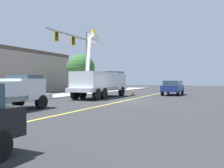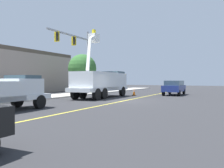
{
  "view_description": "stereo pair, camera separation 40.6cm",
  "coord_description": "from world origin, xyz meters",
  "px_view_note": "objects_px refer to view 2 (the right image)",
  "views": [
    {
      "loc": [
        -18.18,
        -8.99,
        1.77
      ],
      "look_at": [
        0.84,
        1.65,
        1.4
      ],
      "focal_mm": 38.56,
      "sensor_mm": 36.0,
      "label": 1
    },
    {
      "loc": [
        -17.97,
        -9.34,
        1.77
      ],
      "look_at": [
        0.84,
        1.65,
        1.4
      ],
      "focal_mm": 38.56,
      "sensor_mm": 36.0,
      "label": 2
    }
  ],
  "objects_px": {
    "traffic_cone_mid_front": "(134,92)",
    "traffic_signal_mast": "(78,50)",
    "service_pickup_truck": "(3,92)",
    "utility_bucket_truck": "(101,81)",
    "passing_minivan": "(174,87)"
  },
  "relations": [
    {
      "from": "traffic_cone_mid_front",
      "to": "passing_minivan",
      "type": "bearing_deg",
      "value": -47.39
    },
    {
      "from": "utility_bucket_truck",
      "to": "traffic_cone_mid_front",
      "type": "xyz_separation_m",
      "value": [
        4.37,
        -1.58,
        -1.22
      ]
    },
    {
      "from": "service_pickup_truck",
      "to": "traffic_signal_mast",
      "type": "relative_size",
      "value": 0.75
    },
    {
      "from": "utility_bucket_truck",
      "to": "passing_minivan",
      "type": "bearing_deg",
      "value": -33.98
    },
    {
      "from": "service_pickup_truck",
      "to": "traffic_cone_mid_front",
      "type": "distance_m",
      "value": 16.06
    },
    {
      "from": "utility_bucket_truck",
      "to": "traffic_signal_mast",
      "type": "distance_m",
      "value": 5.72
    },
    {
      "from": "traffic_signal_mast",
      "to": "service_pickup_truck",
      "type": "bearing_deg",
      "value": -158.66
    },
    {
      "from": "passing_minivan",
      "to": "traffic_signal_mast",
      "type": "xyz_separation_m",
      "value": [
        -6.14,
        9.37,
        4.22
      ]
    },
    {
      "from": "utility_bucket_truck",
      "to": "service_pickup_truck",
      "type": "xyz_separation_m",
      "value": [
        -11.65,
        -0.97,
        -0.5
      ]
    },
    {
      "from": "traffic_cone_mid_front",
      "to": "traffic_signal_mast",
      "type": "xyz_separation_m",
      "value": [
        -2.82,
        5.76,
        4.79
      ]
    },
    {
      "from": "traffic_cone_mid_front",
      "to": "service_pickup_truck",
      "type": "bearing_deg",
      "value": 177.85
    },
    {
      "from": "utility_bucket_truck",
      "to": "traffic_cone_mid_front",
      "type": "distance_m",
      "value": 4.81
    },
    {
      "from": "traffic_cone_mid_front",
      "to": "utility_bucket_truck",
      "type": "bearing_deg",
      "value": 160.19
    },
    {
      "from": "service_pickup_truck",
      "to": "passing_minivan",
      "type": "distance_m",
      "value": 19.8
    },
    {
      "from": "utility_bucket_truck",
      "to": "service_pickup_truck",
      "type": "relative_size",
      "value": 1.46
    }
  ]
}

